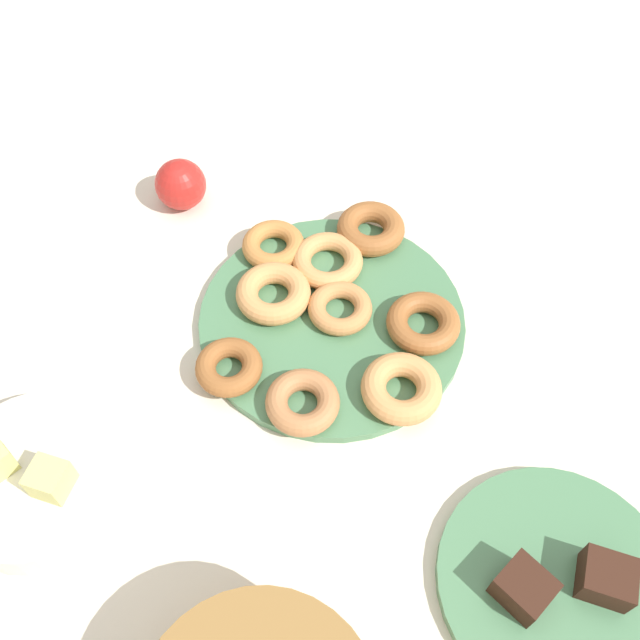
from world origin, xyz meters
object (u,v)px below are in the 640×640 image
donut_5 (229,367)px  brownie_near (607,578)px  donut_4 (423,323)px  donut_3 (340,308)px  brownie_far (524,588)px  donut_7 (401,388)px  donut_plate (332,320)px  fruit_bowl (38,479)px  donut_8 (273,245)px  apple (181,185)px  melon_chunk_left (50,479)px  donut_6 (303,402)px  donut_0 (328,261)px  donut_1 (371,229)px  donut_2 (273,293)px  cake_plate (557,583)px

donut_5 → brownie_near: brownie_near is taller
donut_4 → donut_3: bearing=16.3°
brownie_near → brownie_far: 0.08m
brownie_near → brownie_far: (0.07, 0.05, 0.00)m
donut_4 → donut_7: (-0.02, 0.10, 0.00)m
donut_plate → fruit_bowl: 0.38m
donut_8 → apple: apple is taller
donut_7 → donut_5: bearing=21.2°
donut_3 → brownie_near: size_ratio=1.64×
brownie_far → melon_chunk_left: (0.45, 0.15, 0.03)m
brownie_near → apple: bearing=-18.9°
donut_6 → brownie_near: size_ratio=1.73×
donut_0 → donut_1: 0.08m
donut_0 → donut_8: same height
donut_1 → donut_8: 0.13m
donut_plate → donut_5: (0.07, 0.13, 0.02)m
donut_2 → donut_7: bearing=167.6°
fruit_bowl → melon_chunk_left: 0.05m
brownie_near → apple: 0.71m
donut_plate → donut_2: (0.08, 0.01, 0.02)m
donut_2 → melon_chunk_left: size_ratio=2.62×
donut_4 → donut_7: size_ratio=0.97×
donut_2 → brownie_far: size_ratio=1.93×
cake_plate → apple: bearing=-21.3°
melon_chunk_left → brownie_near: bearing=-159.6°
donut_1 → apple: apple is taller
donut_0 → melon_chunk_left: 0.42m
donut_6 → brownie_near: 0.35m
donut_0 → apple: apple is taller
donut_1 → cake_plate: donut_1 is taller
donut_5 → brownie_far: brownie_far is taller
donut_7 → donut_plate: bearing=-25.1°
donut_1 → brownie_near: size_ratio=1.87×
donut_0 → donut_2: size_ratio=0.97×
donut_5 → donut_3: bearing=-117.1°
donut_0 → donut_7: size_ratio=0.99×
brownie_far → donut_1: bearing=-45.1°
donut_1 → donut_5: 0.28m
donut_4 → brownie_far: bearing=132.1°
donut_plate → donut_6: size_ratio=3.92×
donut_2 → donut_3: donut_2 is taller
donut_0 → fruit_bowl: 0.43m
donut_plate → brownie_far: brownie_far is taller
donut_2 → cake_plate: donut_2 is taller
donut_8 → apple: 0.17m
donut_0 → donut_6: (-0.08, 0.20, 0.00)m
donut_2 → brownie_near: (-0.46, 0.14, 0.01)m
donut_6 → brownie_far: size_ratio=1.73×
donut_4 → donut_1: bearing=-39.8°
donut_2 → donut_5: size_ratio=1.19×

